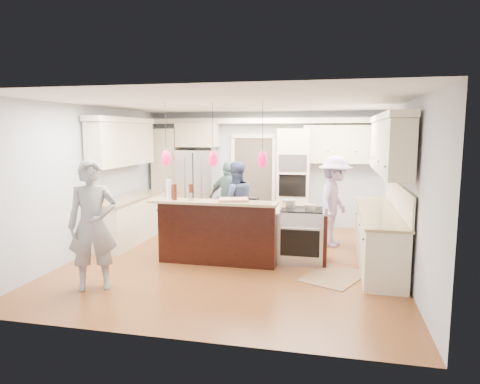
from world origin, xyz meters
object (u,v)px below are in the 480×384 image
object	(u,v)px
kitchen_island	(223,231)
refrigerator	(198,187)
island_range	(303,235)
person_far_left	(236,202)
person_bar_end	(93,225)

from	to	relation	value
kitchen_island	refrigerator	bearing A→B (deg)	116.88
island_range	person_far_left	xyz separation A→B (m)	(-1.44, 1.06, 0.36)
island_range	person_bar_end	world-z (taller)	person_bar_end
person_bar_end	person_far_left	size ratio (longest dim) A/B	1.13
island_range	person_far_left	distance (m)	1.82
refrigerator	person_bar_end	bearing A→B (deg)	-91.28
refrigerator	person_far_left	distance (m)	1.92
refrigerator	island_range	size ratio (longest dim) A/B	1.96
person_bar_end	kitchen_island	bearing A→B (deg)	26.59
person_far_left	kitchen_island	bearing A→B (deg)	66.73
refrigerator	kitchen_island	xyz separation A→B (m)	(1.30, -2.57, -0.42)
person_bar_end	refrigerator	bearing A→B (deg)	62.13
kitchen_island	person_bar_end	world-z (taller)	person_bar_end
refrigerator	kitchen_island	world-z (taller)	refrigerator
refrigerator	person_far_left	size ratio (longest dim) A/B	1.10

